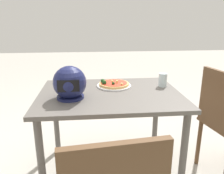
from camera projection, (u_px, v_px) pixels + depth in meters
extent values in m
plane|color=#B2ADA3|center=(110.00, 170.00, 1.98)|extent=(14.00, 14.00, 0.00)
cube|color=#5B5651|center=(110.00, 94.00, 1.77)|extent=(1.09, 0.82, 0.03)
cylinder|color=#5B5651|center=(156.00, 116.00, 2.25)|extent=(0.05, 0.05, 0.69)
cylinder|color=#5B5651|center=(56.00, 120.00, 2.17)|extent=(0.05, 0.05, 0.69)
cylinder|color=#5B5651|center=(183.00, 157.00, 1.59)|extent=(0.05, 0.05, 0.69)
cylinder|color=#5B5651|center=(41.00, 165.00, 1.50)|extent=(0.05, 0.05, 0.69)
cylinder|color=white|center=(114.00, 86.00, 1.93)|extent=(0.29, 0.29, 0.01)
cylinder|color=tan|center=(114.00, 84.00, 1.92)|extent=(0.25, 0.25, 0.02)
cylinder|color=red|center=(114.00, 83.00, 1.92)|extent=(0.22, 0.22, 0.00)
sphere|color=#234C1E|center=(103.00, 81.00, 1.93)|extent=(0.03, 0.03, 0.03)
sphere|color=#234C1E|center=(113.00, 83.00, 1.87)|extent=(0.03, 0.03, 0.03)
sphere|color=#234C1E|center=(104.00, 82.00, 1.88)|extent=(0.04, 0.04, 0.04)
cylinder|color=#E0D172|center=(112.00, 81.00, 1.94)|extent=(0.02, 0.02, 0.01)
cylinder|color=#E0D172|center=(117.00, 82.00, 1.91)|extent=(0.02, 0.02, 0.02)
cylinder|color=#E0D172|center=(122.00, 84.00, 1.86)|extent=(0.03, 0.03, 0.01)
sphere|color=#191E4C|center=(70.00, 82.00, 1.61)|extent=(0.24, 0.24, 0.24)
cylinder|color=#191E4C|center=(71.00, 97.00, 1.65)|extent=(0.19, 0.19, 0.02)
cube|color=black|center=(68.00, 86.00, 1.51)|extent=(0.15, 0.02, 0.08)
cylinder|color=silver|center=(163.00, 80.00, 1.91)|extent=(0.07, 0.07, 0.11)
cube|color=brown|center=(218.00, 100.00, 1.72)|extent=(0.10, 0.38, 0.45)
cylinder|color=brown|center=(199.00, 142.00, 2.02)|extent=(0.04, 0.04, 0.43)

